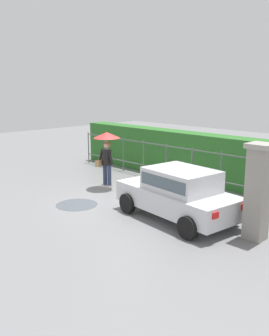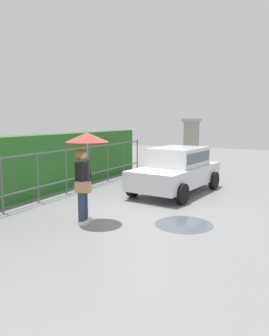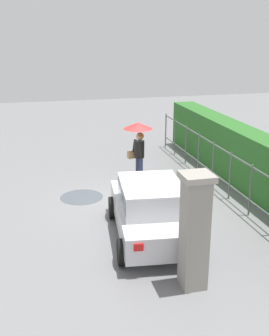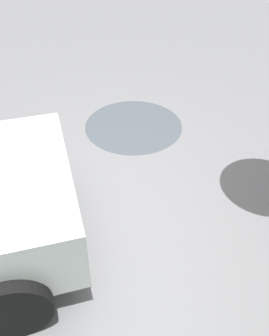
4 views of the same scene
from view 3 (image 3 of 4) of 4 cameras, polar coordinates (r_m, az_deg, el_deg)
The scene contains 7 objects.
ground_plane at distance 12.87m, azimuth -0.04°, elevation -4.70°, with size 40.00×40.00×0.00m, color slate.
car at distance 10.52m, azimuth 2.13°, elevation -5.35°, with size 3.88×2.20×1.48m.
pedestrian at distance 14.14m, azimuth 0.50°, elevation 4.04°, with size 0.97×0.97×2.09m.
gate_pillar at distance 8.48m, azimuth 8.06°, elevation -8.33°, with size 0.60×0.60×2.42m.
fence_section at distance 13.75m, azimuth 11.57°, elevation 0.11°, with size 11.39×0.05×1.50m.
hedge_row at distance 14.14m, azimuth 15.14°, elevation 0.87°, with size 12.34×0.90×1.90m, color #2D6B28.
puddle_near at distance 13.40m, azimuth -7.11°, elevation -3.89°, with size 1.33×1.33×0.00m, color #4C545B.
Camera 3 is at (11.51, -2.87, 4.99)m, focal length 45.40 mm.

